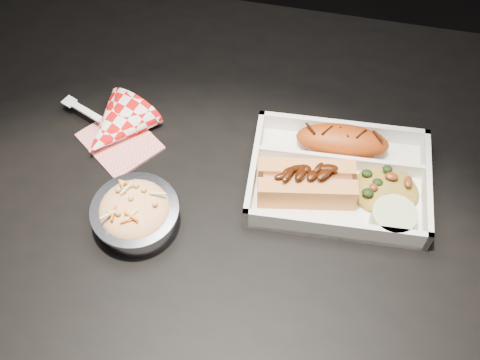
% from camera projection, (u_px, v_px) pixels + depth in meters
% --- Properties ---
extents(floor, '(4.00, 4.00, 0.05)m').
position_uv_depth(floor, '(233.00, 357.00, 1.50)').
color(floor, black).
rests_on(floor, ground).
extents(dining_table, '(1.20, 0.80, 0.75)m').
position_uv_depth(dining_table, '(229.00, 218.00, 0.94)').
color(dining_table, black).
rests_on(dining_table, ground).
extents(food_tray, '(0.26, 0.19, 0.04)m').
position_uv_depth(food_tray, '(338.00, 179.00, 0.86)').
color(food_tray, white).
rests_on(food_tray, dining_table).
extents(fried_pastry, '(0.14, 0.06, 0.04)m').
position_uv_depth(fried_pastry, '(342.00, 141.00, 0.87)').
color(fried_pastry, '#A33F10').
rests_on(fried_pastry, food_tray).
extents(hotdog, '(0.14, 0.08, 0.06)m').
position_uv_depth(hotdog, '(307.00, 182.00, 0.83)').
color(hotdog, '#D98C4A').
rests_on(hotdog, food_tray).
extents(fried_rice_mound, '(0.10, 0.08, 0.03)m').
position_uv_depth(fried_rice_mound, '(386.00, 187.00, 0.83)').
color(fried_rice_mound, '#A88730').
rests_on(fried_rice_mound, food_tray).
extents(cupcake_liner, '(0.06, 0.06, 0.03)m').
position_uv_depth(cupcake_liner, '(393.00, 219.00, 0.80)').
color(cupcake_liner, '#B3C796').
rests_on(cupcake_liner, food_tray).
extents(foil_coleslaw_cup, '(0.12, 0.12, 0.07)m').
position_uv_depth(foil_coleslaw_cup, '(135.00, 213.00, 0.80)').
color(foil_coleslaw_cup, silver).
rests_on(foil_coleslaw_cup, dining_table).
extents(napkin_fork, '(0.18, 0.15, 0.10)m').
position_uv_depth(napkin_fork, '(114.00, 129.00, 0.90)').
color(napkin_fork, red).
rests_on(napkin_fork, dining_table).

